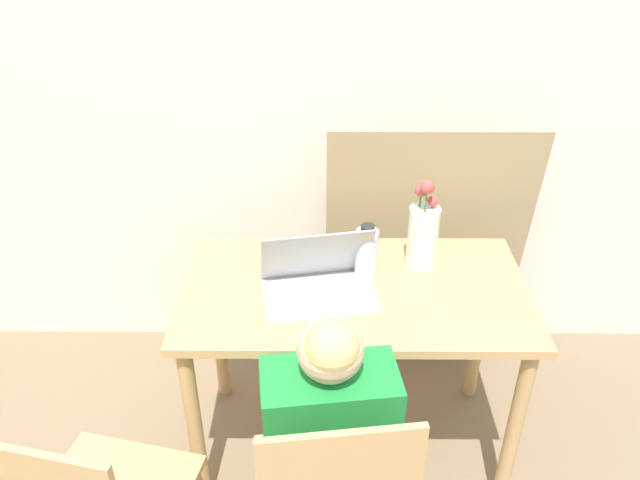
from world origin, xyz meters
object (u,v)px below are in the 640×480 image
laptop (318,278)px  flower_vase (423,233)px  water_bottle (366,254)px  person_seated (327,423)px

laptop → flower_vase: flower_vase is taller
flower_vase → water_bottle: size_ratio=1.60×
person_seated → flower_vase: bearing=-124.4°
laptop → flower_vase: bearing=15.2°
person_seated → flower_vase: size_ratio=3.13×
person_seated → laptop: person_seated is taller
flower_vase → water_bottle: 0.22m
laptop → flower_vase: size_ratio=1.19×
laptop → water_bottle: (0.15, 0.07, 0.04)m
flower_vase → water_bottle: bearing=-153.9°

